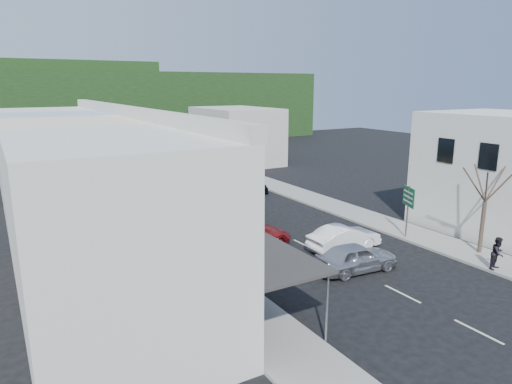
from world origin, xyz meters
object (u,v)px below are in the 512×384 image
object	(u,v)px
car_white	(344,239)
pedestrian_left	(174,235)
bus	(205,192)
pedestrian_right	(498,254)
car_silver	(356,259)
street_tree	(485,202)
traffic_signal	(195,145)
direction_sign	(407,213)
car_red	(250,236)

from	to	relation	value
car_white	pedestrian_left	world-z (taller)	pedestrian_left
bus	pedestrian_right	bearing A→B (deg)	-71.14
car_white	car_silver	bearing A→B (deg)	149.83
bus	pedestrian_left	xyz separation A→B (m)	(-5.30, -7.41, -0.55)
pedestrian_left	street_tree	xyz separation A→B (m)	(15.35, -9.73, 2.23)
car_silver	pedestrian_left	xyz separation A→B (m)	(-7.28, 7.94, 0.30)
traffic_signal	street_tree	bearing A→B (deg)	97.81
bus	pedestrian_right	distance (m)	20.99
direction_sign	traffic_signal	world-z (taller)	traffic_signal
bus	direction_sign	size ratio (longest dim) A/B	3.26
car_red	traffic_signal	bearing A→B (deg)	-16.34
car_silver	pedestrian_left	size ratio (longest dim) A/B	2.59
car_silver	street_tree	distance (m)	8.65
pedestrian_right	car_red	bearing A→B (deg)	125.26
car_silver	pedestrian_right	xyz separation A→B (m)	(6.54, -3.84, 0.30)
car_silver	street_tree	bearing A→B (deg)	-97.53
bus	pedestrian_left	world-z (taller)	bus
traffic_signal	car_red	bearing A→B (deg)	77.72
direction_sign	traffic_signal	distance (m)	33.50
bus	car_white	bearing A→B (deg)	-79.03
car_red	direction_sign	size ratio (longest dim) A/B	1.29
car_white	pedestrian_right	xyz separation A→B (m)	(4.91, -6.65, 0.30)
car_silver	car_white	bearing A→B (deg)	-24.94
pedestrian_left	traffic_signal	distance (m)	30.89
car_white	car_red	bearing A→B (deg)	54.88
pedestrian_left	direction_sign	xyz separation A→B (m)	(13.75, -5.58, 0.78)
car_silver	car_red	xyz separation A→B (m)	(-3.08, 6.10, 0.00)
car_red	direction_sign	xyz separation A→B (m)	(9.55, -3.75, 1.08)
pedestrian_right	street_tree	size ratio (longest dim) A/B	0.26
bus	car_white	distance (m)	13.06
car_red	pedestrian_right	xyz separation A→B (m)	(9.61, -9.94, 0.30)
bus	street_tree	bearing A→B (deg)	-64.68
pedestrian_left	bus	bearing A→B (deg)	-10.78
pedestrian_right	street_tree	xyz separation A→B (m)	(1.54, 2.04, 2.23)
street_tree	traffic_signal	xyz separation A→B (m)	(-2.20, 37.64, -0.77)
car_white	pedestrian_left	size ratio (longest dim) A/B	2.59
direction_sign	street_tree	bearing A→B (deg)	-44.40
car_white	direction_sign	distance (m)	4.99
street_tree	traffic_signal	world-z (taller)	street_tree
car_silver	pedestrian_right	distance (m)	7.59
car_white	direction_sign	world-z (taller)	direction_sign
car_silver	car_red	bearing A→B (deg)	31.80
bus	street_tree	distance (m)	19.94
car_white	car_red	world-z (taller)	same
traffic_signal	pedestrian_right	bearing A→B (deg)	95.42
bus	street_tree	world-z (taller)	street_tree
car_white	car_red	xyz separation A→B (m)	(-4.70, 3.28, 0.00)
pedestrian_left	street_tree	distance (m)	18.32
car_white	pedestrian_right	distance (m)	8.28
direction_sign	traffic_signal	bearing A→B (deg)	115.56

